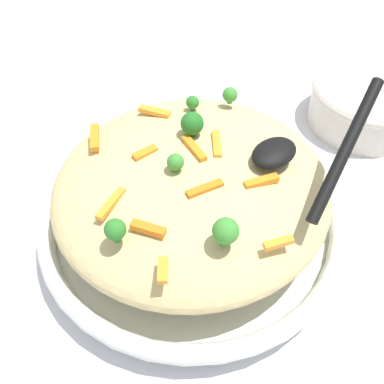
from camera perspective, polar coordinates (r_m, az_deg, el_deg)
The scene contains 22 objects.
ground_plane at distance 0.57m, azimuth -0.00°, elevation -5.17°, with size 2.40×2.40×0.00m, color silver.
serving_bowl at distance 0.55m, azimuth -0.00°, elevation -3.59°, with size 0.37×0.37×0.05m.
pasta_mound at distance 0.51m, azimuth -0.00°, elevation 0.67°, with size 0.32×0.31×0.08m, color #D1BA7A.
carrot_piece_0 at distance 0.49m, azimuth -6.00°, elevation 4.93°, with size 0.03×0.01×0.01m, color orange.
carrot_piece_1 at distance 0.47m, azimuth 8.83°, elevation 1.35°, with size 0.04×0.01×0.01m, color orange.
carrot_piece_2 at distance 0.40m, azimuth -3.75°, elevation -9.89°, with size 0.03×0.01×0.01m, color orange.
carrot_piece_3 at distance 0.50m, azimuth 3.06°, elevation 6.14°, with size 0.04×0.01×0.01m, color orange.
carrot_piece_4 at distance 0.45m, azimuth -10.29°, elevation -1.45°, with size 0.04×0.01×0.01m, color orange.
carrot_piece_5 at distance 0.45m, azimuth 1.65°, elevation 0.40°, with size 0.04×0.01×0.01m, color orange.
carrot_piece_6 at distance 0.55m, azimuth -4.80°, elevation 10.17°, with size 0.04×0.01×0.01m, color orange.
carrot_piece_7 at distance 0.42m, azimuth -5.62°, elevation -4.67°, with size 0.03×0.01×0.01m, color orange.
carrot_piece_8 at distance 0.42m, azimuth 10.95°, elevation -6.36°, with size 0.03×0.01×0.01m, color orange.
carrot_piece_9 at distance 0.49m, azimuth 0.27°, elevation 5.59°, with size 0.04×0.01×0.01m, color orange.
carrot_piece_10 at distance 0.53m, azimuth -12.30°, elevation 6.84°, with size 0.04×0.01×0.01m, color orange.
broccoli_floret_0 at distance 0.46m, azimuth -1.76°, elevation 3.52°, with size 0.02×0.02×0.02m.
broccoli_floret_1 at distance 0.40m, azimuth 4.30°, elevation -5.03°, with size 0.02×0.02×0.03m.
broccoli_floret_2 at distance 0.57m, azimuth 4.86°, elevation 12.21°, with size 0.02×0.02×0.02m.
broccoli_floret_3 at distance 0.50m, azimuth 0.01°, elevation 8.69°, with size 0.03×0.03×0.03m.
broccoli_floret_4 at distance 0.55m, azimuth 0.07°, elevation 11.33°, with size 0.02×0.02×0.02m.
broccoli_floret_5 at distance 0.41m, azimuth -9.75°, elevation -4.78°, with size 0.02×0.02×0.03m.
serving_spoon at distance 0.47m, azimuth 13.33°, elevation 5.02°, with size 0.14×0.11×0.09m.
companion_bowl at distance 0.76m, azimuth 21.40°, elevation 10.59°, with size 0.18×0.18×0.07m.
Camera 1 is at (0.24, 0.26, 0.46)m, focal length 41.89 mm.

